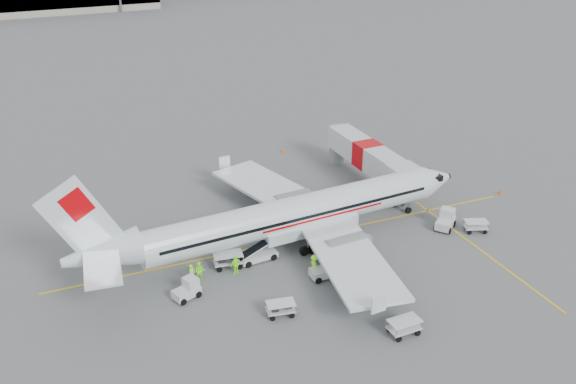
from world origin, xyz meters
The scene contains 19 objects.
ground centered at (0.00, 0.00, 0.00)m, with size 360.00×360.00×0.00m, color #56595B.
stripe_lead centered at (0.00, 0.00, 0.01)m, with size 44.00×0.20×0.01m, color yellow.
stripe_cross centered at (14.00, -8.00, 0.01)m, with size 0.20×20.00×0.01m, color yellow.
aircraft centered at (-0.34, -0.61, 5.04)m, with size 36.55×28.65×10.08m, color white, non-canonical shape.
jet_bridge centered at (11.69, 8.19, 2.22)m, with size 3.18×16.94×4.45m, color silver, non-canonical shape.
belt_loader centered at (-4.50, -2.00, 1.19)m, with size 4.39×1.65×2.38m, color silver, non-canonical shape.
tug_fore centered at (13.40, -3.62, 0.90)m, with size 2.33×1.34×1.80m, color silver, non-canonical shape.
tug_mid centered at (-0.54, -6.59, 0.83)m, with size 2.14×1.22×1.65m, color silver, non-canonical shape.
tug_aft centered at (-11.49, -4.98, 0.81)m, with size 2.08×1.19×1.61m, color silver, non-canonical shape.
cart_loaded_a centered at (-7.12, -2.00, 0.63)m, with size 2.42×1.43×1.26m, color silver, non-canonical shape.
cart_loaded_b centered at (-5.63, -9.83, 0.55)m, with size 2.11×1.25×1.10m, color silver, non-canonical shape.
cart_empty_a centered at (1.57, -15.29, 0.60)m, with size 2.30×1.36×1.20m, color silver, non-canonical shape.
cart_empty_b centered at (15.66, -5.18, 0.54)m, with size 2.08×1.23×1.08m, color silver, non-canonical shape.
cone_nose centered at (22.98, 0.17, 0.31)m, with size 0.38×0.38×0.62m, color #FA5302.
cone_port centered at (6.74, 19.35, 0.32)m, with size 0.39×0.39×0.64m, color #FA5302.
crew_a centered at (-10.52, -3.13, 0.84)m, with size 0.61×0.40×1.68m, color #8DFF1E.
crew_b centered at (-9.81, -2.99, 0.83)m, with size 0.80×0.62×1.65m, color #8DFF1E.
crew_c centered at (-0.96, -5.75, 0.87)m, with size 1.12×0.65×1.74m, color #8DFF1E.
crew_d centered at (-6.85, -3.22, 0.84)m, with size 0.98×0.41×1.68m, color #8DFF1E.
Camera 1 is at (-20.35, -45.74, 29.03)m, focal length 40.00 mm.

